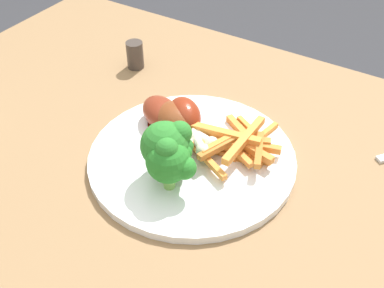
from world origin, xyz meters
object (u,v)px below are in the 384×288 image
(dining_table, at_px, (184,221))
(carrot_fries_pile, at_px, (234,143))
(broccoli_floret_middle, at_px, (169,159))
(chicken_drumstick_far, at_px, (186,118))
(dinner_plate, at_px, (192,158))
(broccoli_floret_front, at_px, (167,145))
(chicken_drumstick_extra, at_px, (164,115))
(pepper_shaker, at_px, (135,55))
(broccoli_floret_back, at_px, (170,149))
(chicken_drumstick_near, at_px, (177,120))

(dining_table, relative_size, carrot_fries_pile, 6.89)
(broccoli_floret_middle, relative_size, chicken_drumstick_far, 0.67)
(broccoli_floret_middle, bearing_deg, dinner_plate, -84.52)
(dinner_plate, bearing_deg, broccoli_floret_front, 84.04)
(chicken_drumstick_extra, bearing_deg, pepper_shaker, -40.66)
(broccoli_floret_front, bearing_deg, broccoli_floret_back, -75.81)
(carrot_fries_pile, bearing_deg, broccoli_floret_middle, 68.46)
(dinner_plate, distance_m, broccoli_floret_back, 0.06)
(broccoli_floret_middle, height_order, chicken_drumstick_far, broccoli_floret_middle)
(chicken_drumstick_near, height_order, chicken_drumstick_extra, chicken_drumstick_near)
(chicken_drumstick_near, bearing_deg, chicken_drumstick_extra, -2.47)
(chicken_drumstick_near, relative_size, chicken_drumstick_far, 1.10)
(dinner_plate, distance_m, broccoli_floret_front, 0.08)
(dining_table, distance_m, chicken_drumstick_near, 0.17)
(chicken_drumstick_far, relative_size, chicken_drumstick_extra, 0.87)
(carrot_fries_pile, bearing_deg, broccoli_floret_back, 55.54)
(broccoli_floret_back, bearing_deg, carrot_fries_pile, -124.46)
(dinner_plate, relative_size, broccoli_floret_front, 3.43)
(dining_table, height_order, pepper_shaker, pepper_shaker)
(broccoli_floret_middle, bearing_deg, dining_table, -74.74)
(dining_table, height_order, broccoli_floret_front, broccoli_floret_front)
(dining_table, bearing_deg, pepper_shaker, -39.49)
(dining_table, distance_m, broccoli_floret_back, 0.18)
(dinner_plate, bearing_deg, broccoli_floret_back, 79.43)
(dinner_plate, distance_m, pepper_shaker, 0.27)
(broccoli_floret_front, bearing_deg, carrot_fries_pile, -120.31)
(broccoli_floret_middle, bearing_deg, broccoli_floret_front, -49.20)
(chicken_drumstick_near, xyz_separation_m, pepper_shaker, (0.17, -0.13, -0.01))
(carrot_fries_pile, distance_m, chicken_drumstick_near, 0.09)
(broccoli_floret_middle, distance_m, chicken_drumstick_near, 0.11)
(chicken_drumstick_extra, distance_m, pepper_shaker, 0.19)
(chicken_drumstick_near, bearing_deg, dining_table, 129.26)
(dining_table, distance_m, broccoli_floret_front, 0.19)
(chicken_drumstick_extra, bearing_deg, chicken_drumstick_far, -167.52)
(broccoli_floret_middle, distance_m, carrot_fries_pile, 0.11)
(dining_table, relative_size, broccoli_floret_back, 15.22)
(dinner_plate, distance_m, carrot_fries_pile, 0.06)
(chicken_drumstick_far, bearing_deg, broccoli_floret_front, 108.52)
(dinner_plate, bearing_deg, chicken_drumstick_far, -48.62)
(dining_table, height_order, chicken_drumstick_extra, chicken_drumstick_extra)
(chicken_drumstick_near, bearing_deg, pepper_shaker, -36.49)
(chicken_drumstick_near, height_order, pepper_shaker, chicken_drumstick_near)
(dinner_plate, height_order, chicken_drumstick_near, chicken_drumstick_near)
(broccoli_floret_middle, xyz_separation_m, pepper_shaker, (0.22, -0.22, -0.03))
(broccoli_floret_back, xyz_separation_m, chicken_drumstick_far, (0.03, -0.08, -0.02))
(dinner_plate, bearing_deg, dining_table, 57.27)
(broccoli_floret_front, relative_size, carrot_fries_pile, 0.56)
(broccoli_floret_back, height_order, carrot_fries_pile, broccoli_floret_back)
(carrot_fries_pile, distance_m, chicken_drumstick_far, 0.08)
(chicken_drumstick_extra, bearing_deg, broccoli_floret_middle, 127.89)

